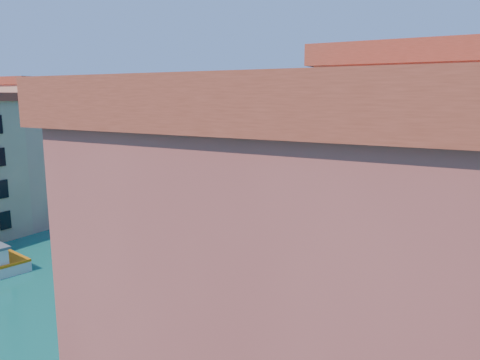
# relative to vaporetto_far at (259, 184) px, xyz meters

# --- Properties ---
(left_bank_palazzos) EXTENTS (12.80, 128.40, 21.00)m
(left_bank_palazzos) POSITION_rel_vaporetto_far_xyz_m (-18.70, -5.22, 8.31)
(left_bank_palazzos) COLOR tan
(left_bank_palazzos) RESTS_ON ground
(quay) EXTENTS (4.00, 140.00, 1.00)m
(quay) POSITION_rel_vaporetto_far_xyz_m (29.30, -4.90, -0.90)
(quay) COLOR gray
(quay) RESTS_ON ground
(restaurant_awnings) EXTENTS (3.20, 44.55, 3.12)m
(restaurant_awnings) POSITION_rel_vaporetto_far_xyz_m (29.49, -46.90, 1.59)
(restaurant_awnings) COLOR maroon
(restaurant_awnings) RESTS_ON ground
(mooring_poles_right) EXTENTS (1.44, 54.24, 3.20)m
(mooring_poles_right) POSITION_rel_vaporetto_far_xyz_m (26.40, -41.10, -0.10)
(mooring_poles_right) COLOR #50361B
(mooring_poles_right) RESTS_ON ground
(vaporetto_far) EXTENTS (5.54, 21.06, 3.11)m
(vaporetto_far) POSITION_rel_vaporetto_far_xyz_m (0.00, 0.00, 0.00)
(vaporetto_far) COLOR white
(vaporetto_far) RESTS_ON ground
(gondola_fore) EXTENTS (4.77, 11.90, 2.44)m
(gondola_fore) POSITION_rel_vaporetto_far_xyz_m (9.20, -29.45, -0.99)
(gondola_fore) COLOR black
(gondola_fore) RESTS_ON ground
(gondola_far) EXTENTS (3.53, 11.40, 1.63)m
(gondola_far) POSITION_rel_vaporetto_far_xyz_m (10.72, -21.64, -1.07)
(gondola_far) COLOR black
(gondola_far) RESTS_ON ground
(motorboat_mid) EXTENTS (4.46, 8.35, 1.65)m
(motorboat_mid) POSITION_rel_vaporetto_far_xyz_m (10.97, -34.00, -0.76)
(motorboat_mid) COLOR silver
(motorboat_mid) RESTS_ON ground
(motorboat_far) EXTENTS (4.10, 8.38, 1.66)m
(motorboat_far) POSITION_rel_vaporetto_far_xyz_m (11.60, 5.85, -0.75)
(motorboat_far) COLOR silver
(motorboat_far) RESTS_ON ground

